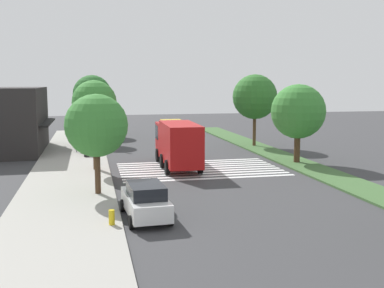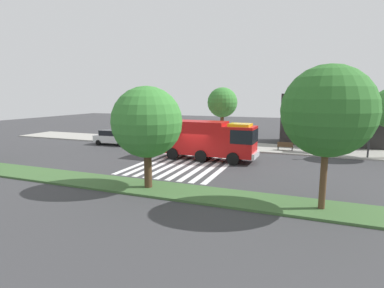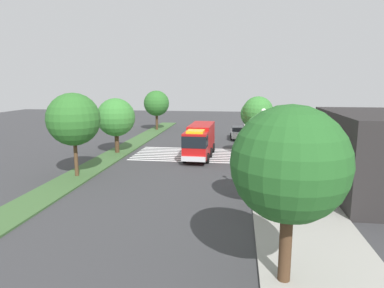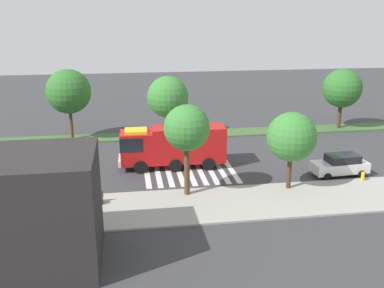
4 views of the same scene
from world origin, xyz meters
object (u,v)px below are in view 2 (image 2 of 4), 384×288
Objects in this scene: parked_car_west at (113,137)px; fire_truck at (209,138)px; bench_near_shelter at (285,146)px; street_lamp at (371,117)px; sidewalk_tree_west at (222,103)px; median_tree_center at (328,111)px; sidewalk_tree_far_west at (160,110)px; bus_stop_shelter at (327,136)px; fire_hydrant at (114,138)px; median_tree_west at (147,122)px.

fire_truck is at bearing -19.98° from parked_car_west.
bench_near_shelter is at bearing 4.99° from parked_car_west.
street_lamp reaches higher than fire_truck.
sidewalk_tree_west is 0.91× the size of median_tree_center.
median_tree_center is at bearing -42.36° from sidewalk_tree_far_west.
bus_stop_shelter is 0.52× the size of sidewalk_tree_west.
fire_hydrant is at bearing 159.88° from fire_truck.
fire_truck is 12.43m from bus_stop_shelter.
sidewalk_tree_far_west is at bearing 115.00° from median_tree_west.
sidewalk_tree_far_west is at bearing 19.47° from parked_car_west.
bus_stop_shelter reaches higher than bench_near_shelter.
fire_truck is 7.06m from sidewalk_tree_west.
sidewalk_tree_west is at bearing 6.36° from parked_car_west.
street_lamp is at bearing -16.96° from bus_stop_shelter.
median_tree_west is (12.83, -14.00, 3.37)m from parked_car_west.
sidewalk_tree_far_west reaches higher than bus_stop_shelter.
median_tree_west is (-0.25, -16.20, -0.84)m from sidewalk_tree_west.
sidewalk_tree_west is at bearing -176.35° from bus_stop_shelter.
fire_truck is 13.18× the size of fire_hydrant.
sidewalk_tree_west is 19.02m from median_tree_center.
fire_truck is 1.26× the size of median_tree_center.
sidewalk_tree_far_west reaches higher than parked_car_west.
bench_near_shelter is at bearing 2.58° from sidewalk_tree_far_west.
bench_near_shelter is at bearing 100.58° from median_tree_center.
median_tree_center is (9.42, -9.89, 3.14)m from fire_truck.
median_tree_center reaches higher than median_tree_west.
sidewalk_tree_west reaches higher than street_lamp.
fire_truck is at bearing -21.53° from fire_hydrant.
median_tree_west reaches higher than bench_near_shelter.
fire_hydrant is (-24.99, -1.19, -1.40)m from bus_stop_shelter.
sidewalk_tree_far_west reaches higher than fire_hydrant.
bench_near_shelter is at bearing 172.04° from street_lamp.
bus_stop_shelter is 25.06m from fire_hydrant.
median_tree_west is 10.25m from median_tree_center.
sidewalk_tree_west is at bearing 0.00° from sidewalk_tree_far_west.
median_tree_center is at bearing -33.04° from fire_hydrant.
median_tree_west is (-7.06, -16.86, 3.70)m from bench_near_shelter.
sidewalk_tree_far_west is (-18.62, -0.69, 2.27)m from bus_stop_shelter.
street_lamp is at bearing 0.56° from parked_car_west.
sidewalk_tree_west is at bearing 121.60° from median_tree_center.
median_tree_center is at bearing -79.42° from bench_near_shelter.
fire_truck reaches higher than fire_hydrant.
median_tree_center reaches higher than fire_truck.
sidewalk_tree_far_west is at bearing -177.42° from bench_near_shelter.
sidewalk_tree_far_west is at bearing 137.64° from median_tree_center.
sidewalk_tree_far_west is 0.92× the size of median_tree_west.
parked_car_west is at bearing -171.81° from bench_near_shelter.
sidewalk_tree_west is 1.05× the size of median_tree_west.
sidewalk_tree_west is at bearing -174.48° from bench_near_shelter.
sidewalk_tree_west is at bearing 178.41° from street_lamp.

